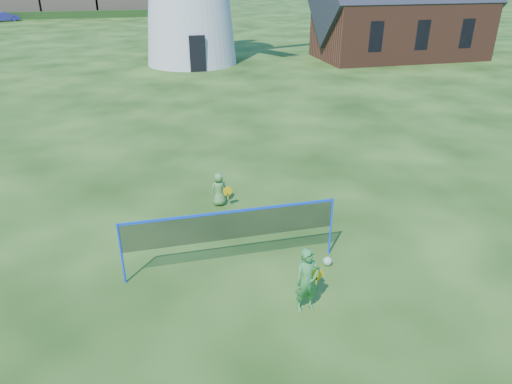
{
  "coord_description": "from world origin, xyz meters",
  "views": [
    {
      "loc": [
        -2.35,
        -9.66,
        6.53
      ],
      "look_at": [
        0.2,
        0.5,
        1.5
      ],
      "focal_mm": 32.77,
      "sensor_mm": 36.0,
      "label": 1
    }
  ],
  "objects_px": {
    "badminton_net": "(231,226)",
    "player_girl": "(307,281)",
    "player_boy": "(219,189)",
    "play_ball": "(327,261)",
    "car_right": "(5,17)",
    "chapel": "(402,16)"
  },
  "relations": [
    {
      "from": "player_boy",
      "to": "car_right",
      "type": "xyz_separation_m",
      "value": [
        -18.69,
        60.96,
        0.08
      ]
    },
    {
      "from": "badminton_net",
      "to": "player_girl",
      "type": "relative_size",
      "value": 3.46
    },
    {
      "from": "player_boy",
      "to": "badminton_net",
      "type": "bearing_deg",
      "value": 78.19
    },
    {
      "from": "player_boy",
      "to": "play_ball",
      "type": "xyz_separation_m",
      "value": [
        1.98,
        -3.82,
        -0.41
      ]
    },
    {
      "from": "player_boy",
      "to": "play_ball",
      "type": "bearing_deg",
      "value": 110.57
    },
    {
      "from": "badminton_net",
      "to": "play_ball",
      "type": "distance_m",
      "value": 2.54
    },
    {
      "from": "chapel",
      "to": "badminton_net",
      "type": "xyz_separation_m",
      "value": [
        -18.75,
        -25.49,
        -2.04
      ]
    },
    {
      "from": "car_right",
      "to": "chapel",
      "type": "bearing_deg",
      "value": -155.52
    },
    {
      "from": "play_ball",
      "to": "car_right",
      "type": "height_order",
      "value": "car_right"
    },
    {
      "from": "chapel",
      "to": "play_ball",
      "type": "distance_m",
      "value": 30.9
    },
    {
      "from": "badminton_net",
      "to": "player_girl",
      "type": "height_order",
      "value": "badminton_net"
    },
    {
      "from": "badminton_net",
      "to": "player_boy",
      "type": "height_order",
      "value": "badminton_net"
    },
    {
      "from": "player_girl",
      "to": "play_ball",
      "type": "xyz_separation_m",
      "value": [
        1.06,
        1.4,
        -0.62
      ]
    },
    {
      "from": "chapel",
      "to": "player_girl",
      "type": "xyz_separation_m",
      "value": [
        -17.53,
        -27.37,
        -2.45
      ]
    },
    {
      "from": "player_girl",
      "to": "car_right",
      "type": "height_order",
      "value": "player_girl"
    },
    {
      "from": "play_ball",
      "to": "player_boy",
      "type": "bearing_deg",
      "value": 117.33
    },
    {
      "from": "chapel",
      "to": "player_girl",
      "type": "bearing_deg",
      "value": -122.65
    },
    {
      "from": "player_boy",
      "to": "play_ball",
      "type": "relative_size",
      "value": 4.71
    },
    {
      "from": "badminton_net",
      "to": "player_girl",
      "type": "bearing_deg",
      "value": -57.13
    },
    {
      "from": "chapel",
      "to": "player_girl",
      "type": "distance_m",
      "value": 32.59
    },
    {
      "from": "chapel",
      "to": "badminton_net",
      "type": "distance_m",
      "value": 31.71
    },
    {
      "from": "chapel",
      "to": "play_ball",
      "type": "bearing_deg",
      "value": -122.4
    }
  ]
}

